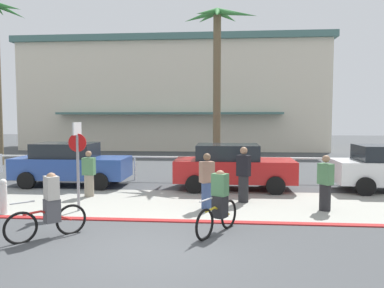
{
  "coord_description": "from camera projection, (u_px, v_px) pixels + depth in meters",
  "views": [
    {
      "loc": [
        1.59,
        -7.36,
        2.71
      ],
      "look_at": [
        0.44,
        6.0,
        1.75
      ],
      "focal_mm": 35.31,
      "sensor_mm": 36.0,
      "label": 1
    }
  ],
  "objects": [
    {
      "name": "ground_plane",
      "position": [
        190.0,
        175.0,
        17.58
      ],
      "size": [
        80.0,
        80.0,
        0.0
      ],
      "primitive_type": "plane",
      "color": "#424447"
    },
    {
      "name": "sidewalk_strip",
      "position": [
        173.0,
        203.0,
        11.81
      ],
      "size": [
        44.0,
        4.0,
        0.02
      ],
      "primitive_type": "cube",
      "color": "#9E9E93",
      "rests_on": "ground"
    },
    {
      "name": "curb_paint",
      "position": [
        163.0,
        221.0,
        9.83
      ],
      "size": [
        44.0,
        0.24,
        0.03
      ],
      "primitive_type": "cube",
      "color": "maroon",
      "rests_on": "ground"
    },
    {
      "name": "building_backdrop",
      "position": [
        176.0,
        96.0,
        34.12
      ],
      "size": [
        25.5,
        10.9,
        9.17
      ],
      "color": "beige",
      "rests_on": "ground"
    },
    {
      "name": "rail_fence",
      "position": [
        187.0,
        161.0,
        16.03
      ],
      "size": [
        27.02,
        0.08,
        1.04
      ],
      "color": "white",
      "rests_on": "ground"
    },
    {
      "name": "stop_sign_bike_lane",
      "position": [
        78.0,
        153.0,
        10.73
      ],
      "size": [
        0.52,
        0.56,
        2.56
      ],
      "color": "gray",
      "rests_on": "ground"
    },
    {
      "name": "bollard_0",
      "position": [
        3.0,
        196.0,
        10.47
      ],
      "size": [
        0.2,
        0.2,
        1.0
      ],
      "color": "white",
      "rests_on": "ground"
    },
    {
      "name": "palm_tree_2",
      "position": [
        218.0,
        51.0,
        17.6
      ],
      "size": [
        3.44,
        3.14,
        7.76
      ],
      "color": "brown",
      "rests_on": "ground"
    },
    {
      "name": "car_blue_1",
      "position": [
        71.0,
        164.0,
        14.87
      ],
      "size": [
        4.4,
        2.02,
        1.69
      ],
      "color": "#284793",
      "rests_on": "ground"
    },
    {
      "name": "car_red_2",
      "position": [
        233.0,
        166.0,
        14.07
      ],
      "size": [
        4.4,
        2.02,
        1.69
      ],
      "color": "red",
      "rests_on": "ground"
    },
    {
      "name": "cyclist_yellow_0",
      "position": [
        219.0,
        203.0,
        8.82
      ],
      "size": [
        0.95,
        1.61,
        1.5
      ],
      "color": "black",
      "rests_on": "ground"
    },
    {
      "name": "cyclist_red_1",
      "position": [
        50.0,
        207.0,
        8.44
      ],
      "size": [
        1.38,
        1.28,
        1.5
      ],
      "color": "black",
      "rests_on": "ground"
    },
    {
      "name": "pedestrian_0",
      "position": [
        89.0,
        176.0,
        12.77
      ],
      "size": [
        0.41,
        0.33,
        1.57
      ],
      "color": "gray",
      "rests_on": "ground"
    },
    {
      "name": "pedestrian_1",
      "position": [
        243.0,
        177.0,
        11.89
      ],
      "size": [
        0.47,
        0.43,
        1.77
      ],
      "color": "#232326",
      "rests_on": "ground"
    },
    {
      "name": "pedestrian_2",
      "position": [
        325.0,
        185.0,
        10.83
      ],
      "size": [
        0.45,
        0.48,
        1.62
      ],
      "color": "#232326",
      "rests_on": "ground"
    },
    {
      "name": "pedestrian_3",
      "position": [
        207.0,
        184.0,
        11.06
      ],
      "size": [
        0.48,
        0.43,
        1.66
      ],
      "color": "#384C7A",
      "rests_on": "ground"
    }
  ]
}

